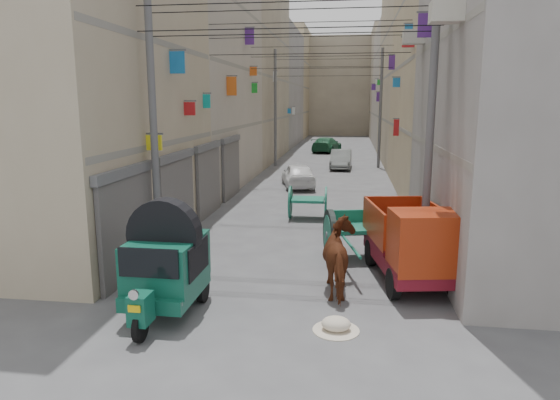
% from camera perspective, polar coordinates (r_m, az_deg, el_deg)
% --- Properties ---
extents(ground, '(140.00, 140.00, 0.00)m').
position_cam_1_polar(ground, '(8.37, -4.89, -21.16)').
color(ground, '#47474A').
rests_on(ground, ground).
extents(building_row_left, '(8.00, 62.00, 14.00)m').
position_cam_1_polar(building_row_left, '(42.17, -5.36, 13.81)').
color(building_row_left, tan).
rests_on(building_row_left, ground).
extents(building_row_right, '(8.00, 62.00, 14.00)m').
position_cam_1_polar(building_row_right, '(41.55, 17.28, 13.41)').
color(building_row_right, gray).
rests_on(building_row_right, ground).
extents(end_cap_building, '(22.00, 10.00, 13.00)m').
position_cam_1_polar(end_cap_building, '(72.93, 6.89, 12.67)').
color(end_cap_building, tan).
rests_on(end_cap_building, ground).
extents(shutters_left, '(0.18, 14.40, 2.88)m').
position_cam_1_polar(shutters_left, '(18.38, -9.71, 1.67)').
color(shutters_left, '#48484D').
rests_on(shutters_left, ground).
extents(signboards, '(8.22, 40.52, 5.67)m').
position_cam_1_polar(signboards, '(28.61, 4.76, 9.03)').
color(signboards, green).
rests_on(signboards, ground).
extents(utility_poles, '(7.40, 22.20, 8.00)m').
position_cam_1_polar(utility_poles, '(23.95, 4.14, 10.00)').
color(utility_poles, '#57585A').
rests_on(utility_poles, ground).
extents(overhead_cables, '(7.40, 22.52, 1.12)m').
position_cam_1_polar(overhead_cables, '(21.47, 3.75, 17.27)').
color(overhead_cables, black).
rests_on(overhead_cables, ground).
extents(auto_rickshaw, '(1.56, 2.71, 1.90)m').
position_cam_1_polar(auto_rickshaw, '(10.94, -12.93, -6.97)').
color(auto_rickshaw, black).
rests_on(auto_rickshaw, ground).
extents(tonga_cart, '(1.92, 3.44, 1.47)m').
position_cam_1_polar(tonga_cart, '(14.48, 8.40, -3.79)').
color(tonga_cart, black).
rests_on(tonga_cart, ground).
extents(mini_truck, '(2.25, 3.90, 2.06)m').
position_cam_1_polar(mini_truck, '(12.61, 15.20, -5.27)').
color(mini_truck, black).
rests_on(mini_truck, ground).
extents(second_cart, '(1.47, 1.31, 1.28)m').
position_cam_1_polar(second_cart, '(19.32, 3.22, -0.17)').
color(second_cart, '#16624B').
rests_on(second_cart, ground).
extents(feed_sack, '(0.58, 0.47, 0.29)m').
position_cam_1_polar(feed_sack, '(10.25, 6.43, -13.88)').
color(feed_sack, beige).
rests_on(feed_sack, ground).
extents(horse, '(1.26, 2.16, 1.72)m').
position_cam_1_polar(horse, '(11.92, 7.18, -6.58)').
color(horse, brown).
rests_on(horse, ground).
extents(distant_car_white, '(2.34, 4.05, 1.30)m').
position_cam_1_polar(distant_car_white, '(26.54, 2.08, 2.87)').
color(distant_car_white, white).
rests_on(distant_car_white, ground).
extents(distant_car_grey, '(1.43, 3.89, 1.27)m').
position_cam_1_polar(distant_car_grey, '(34.28, 6.98, 4.65)').
color(distant_car_grey, slate).
rests_on(distant_car_grey, ground).
extents(distant_car_green, '(2.85, 4.90, 1.33)m').
position_cam_1_polar(distant_car_green, '(45.59, 5.36, 6.32)').
color(distant_car_green, '#205D3A').
rests_on(distant_car_green, ground).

